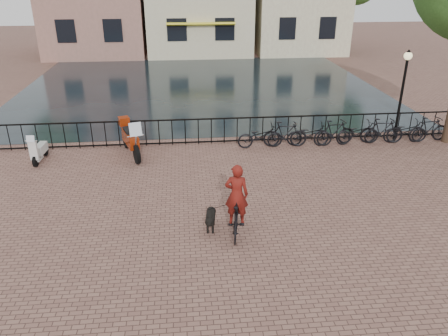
{
  "coord_description": "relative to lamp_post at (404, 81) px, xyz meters",
  "views": [
    {
      "loc": [
        -1.06,
        -7.83,
        6.13
      ],
      "look_at": [
        0.0,
        3.0,
        1.2
      ],
      "focal_mm": 35.0,
      "sensor_mm": 36.0,
      "label": 1
    }
  ],
  "objects": [
    {
      "name": "ground",
      "position": [
        -7.2,
        -7.6,
        -2.38
      ],
      "size": [
        100.0,
        100.0,
        0.0
      ],
      "primitive_type": "plane",
      "color": "brown",
      "rests_on": "ground"
    },
    {
      "name": "parked_bike_5",
      "position": [
        -0.65,
        -0.2,
        -1.88
      ],
      "size": [
        1.7,
        0.64,
        1.0
      ],
      "primitive_type": "imported",
      "rotation": [
        0.0,
        0.0,
        1.47
      ],
      "color": "black",
      "rests_on": "ground"
    },
    {
      "name": "lamp_post",
      "position": [
        0.0,
        0.0,
        0.0
      ],
      "size": [
        0.3,
        0.3,
        3.45
      ],
      "color": "black",
      "rests_on": "ground"
    },
    {
      "name": "canal_water",
      "position": [
        -7.2,
        9.7,
        -2.38
      ],
      "size": [
        20.0,
        20.0,
        0.0
      ],
      "primitive_type": "plane",
      "color": "black",
      "rests_on": "ground"
    },
    {
      "name": "parked_bike_7",
      "position": [
        1.25,
        -0.2,
        -1.88
      ],
      "size": [
        1.7,
        0.64,
        1.0
      ],
      "primitive_type": "imported",
      "rotation": [
        0.0,
        0.0,
        1.67
      ],
      "color": "black",
      "rests_on": "ground"
    },
    {
      "name": "scooter",
      "position": [
        -13.32,
        -0.71,
        -1.79
      ],
      "size": [
        0.44,
        1.28,
        1.17
      ],
      "rotation": [
        0.0,
        0.0,
        -0.06
      ],
      "color": "silver",
      "rests_on": "ground"
    },
    {
      "name": "parked_bike_2",
      "position": [
        -3.5,
        -0.2,
        -1.93
      ],
      "size": [
        1.77,
        0.78,
        0.9
      ],
      "primitive_type": "imported",
      "rotation": [
        0.0,
        0.0,
        1.46
      ],
      "color": "black",
      "rests_on": "ground"
    },
    {
      "name": "cyclist",
      "position": [
        -7.03,
        -6.02,
        -1.53
      ],
      "size": [
        0.77,
        1.69,
        2.24
      ],
      "rotation": [
        0.0,
        0.0,
        2.98
      ],
      "color": "black",
      "rests_on": "ground"
    },
    {
      "name": "parked_bike_4",
      "position": [
        -1.6,
        -0.2,
        -1.93
      ],
      "size": [
        1.75,
        0.71,
        0.9
      ],
      "primitive_type": "imported",
      "rotation": [
        0.0,
        0.0,
        1.64
      ],
      "color": "black",
      "rests_on": "ground"
    },
    {
      "name": "motorcycle",
      "position": [
        -10.18,
        -0.49,
        -1.6
      ],
      "size": [
        1.19,
        2.22,
        1.55
      ],
      "rotation": [
        0.0,
        0.0,
        0.33
      ],
      "color": "#982A0B",
      "rests_on": "ground"
    },
    {
      "name": "railing",
      "position": [
        -7.2,
        0.4,
        -1.87
      ],
      "size": [
        20.0,
        0.05,
        1.02
      ],
      "color": "black",
      "rests_on": "ground"
    },
    {
      "name": "parked_bike_1",
      "position": [
        -4.45,
        -0.2,
        -1.88
      ],
      "size": [
        1.69,
        0.6,
        1.0
      ],
      "primitive_type": "imported",
      "rotation": [
        0.0,
        0.0,
        1.49
      ],
      "color": "black",
      "rests_on": "ground"
    },
    {
      "name": "parked_bike_6",
      "position": [
        0.3,
        -0.2,
        -1.93
      ],
      "size": [
        1.74,
        0.69,
        0.9
      ],
      "primitive_type": "imported",
      "rotation": [
        0.0,
        0.0,
        1.52
      ],
      "color": "black",
      "rests_on": "ground"
    },
    {
      "name": "parked_bike_3",
      "position": [
        -2.55,
        -0.2,
        -1.88
      ],
      "size": [
        1.72,
        0.71,
        1.0
      ],
      "primitive_type": "imported",
      "rotation": [
        0.0,
        0.0,
        1.72
      ],
      "color": "black",
      "rests_on": "ground"
    },
    {
      "name": "parked_bike_0",
      "position": [
        -5.4,
        -0.2,
        -1.93
      ],
      "size": [
        1.74,
        0.67,
        0.9
      ],
      "primitive_type": "imported",
      "rotation": [
        0.0,
        0.0,
        1.61
      ],
      "color": "black",
      "rests_on": "ground"
    },
    {
      "name": "dog",
      "position": [
        -7.66,
        -5.76,
        -2.08
      ],
      "size": [
        0.4,
        0.91,
        0.59
      ],
      "rotation": [
        0.0,
        0.0,
        -0.13
      ],
      "color": "black",
      "rests_on": "ground"
    }
  ]
}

